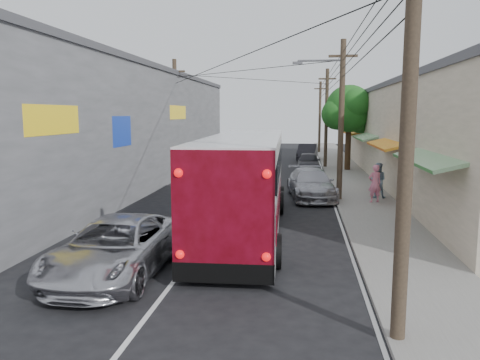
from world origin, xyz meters
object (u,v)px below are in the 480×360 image
object	(u,v)px
parked_suv	(311,184)
pedestrian_near	(375,183)
coach_bus	(245,182)
parked_car_far	(307,152)
jeepney	(116,247)
pedestrian_far	(378,180)
parked_car_mid	(308,162)

from	to	relation	value
parked_suv	pedestrian_near	xyz separation A→B (m)	(3.04, -1.30, 0.27)
coach_bus	parked_suv	xyz separation A→B (m)	(2.60, 7.14, -1.09)
coach_bus	parked_suv	world-z (taller)	coach_bus
parked_car_far	parked_suv	bearing A→B (deg)	-84.94
coach_bus	jeepney	size ratio (longest dim) A/B	2.24
pedestrian_near	parked_car_far	bearing A→B (deg)	-100.98
parked_car_far	pedestrian_far	bearing A→B (deg)	-75.54
coach_bus	pedestrian_far	distance (m)	9.34
pedestrian_near	coach_bus	bearing A→B (deg)	27.00
jeepney	parked_suv	bearing A→B (deg)	67.49
coach_bus	pedestrian_near	xyz separation A→B (m)	(5.65, 5.84, -0.82)
jeepney	parked_car_far	bearing A→B (deg)	81.57
parked_suv	parked_car_far	bearing A→B (deg)	82.34
parked_car_mid	jeepney	bearing A→B (deg)	-102.75
jeepney	parked_car_far	world-z (taller)	parked_car_far
parked_car_mid	pedestrian_near	bearing A→B (deg)	-77.35
coach_bus	parked_car_far	xyz separation A→B (m)	(2.60, 27.51, -1.07)
jeepney	pedestrian_far	xyz separation A→B (m)	(8.87, 12.61, 0.25)
parked_suv	parked_car_far	size ratio (longest dim) A/B	1.11
parked_car_mid	pedestrian_near	distance (m)	13.69
parked_suv	pedestrian_far	distance (m)	3.38
coach_bus	parked_car_far	world-z (taller)	coach_bus
coach_bus	parked_car_far	distance (m)	27.65
parked_suv	jeepney	bearing A→B (deg)	-121.19
pedestrian_far	parked_suv	bearing A→B (deg)	10.93
parked_car_far	pedestrian_near	xyz separation A→B (m)	(3.04, -21.67, 0.25)
parked_suv	coach_bus	bearing A→B (deg)	-117.70
pedestrian_near	pedestrian_far	world-z (taller)	pedestrian_near
jeepney	pedestrian_near	xyz separation A→B (m)	(8.54, 11.32, 0.26)
parked_suv	parked_car_mid	xyz separation A→B (m)	(0.00, 12.05, -0.05)
jeepney	parked_car_far	size ratio (longest dim) A/B	1.17
coach_bus	parked_car_mid	world-z (taller)	coach_bus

